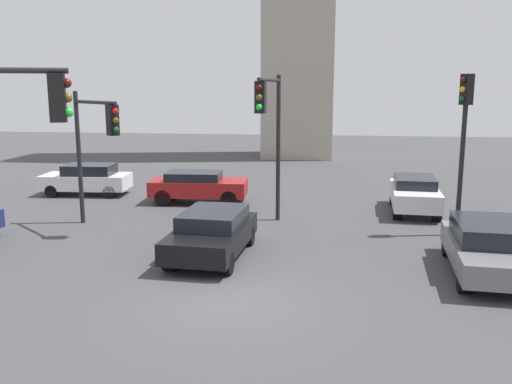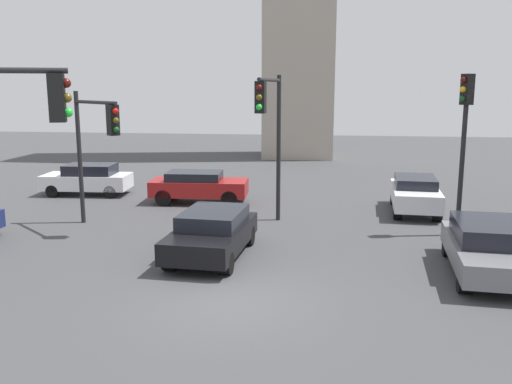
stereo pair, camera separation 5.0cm
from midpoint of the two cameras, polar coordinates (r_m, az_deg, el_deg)
name	(u,v)px [view 1 (the left image)]	position (r m, az deg, el deg)	size (l,w,h in m)	color
ground_plane	(231,301)	(13.28, -2.77, -11.28)	(90.63, 90.63, 0.00)	#424244
traffic_light_0	(270,120)	(18.95, 1.41, 7.52)	(0.56, 3.34, 5.42)	black
traffic_light_1	(95,135)	(19.79, -16.46, 5.73)	(2.37, 2.00, 4.85)	black
traffic_light_2	(464,125)	(19.45, 20.75, 6.54)	(0.49, 0.45, 5.42)	black
car_0	(414,193)	(22.99, 16.10, -0.13)	(2.03, 4.14, 1.42)	silver
car_2	(212,233)	(16.41, -4.66, -4.23)	(2.20, 4.33, 1.38)	black
car_3	(490,247)	(16.12, 23.09, -5.31)	(2.39, 4.65, 1.42)	slate
car_4	(87,179)	(26.83, -17.24, 1.30)	(4.08, 2.01, 1.44)	silver
car_5	(198,186)	(23.95, -6.14, 0.64)	(4.22, 1.94, 1.38)	maroon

